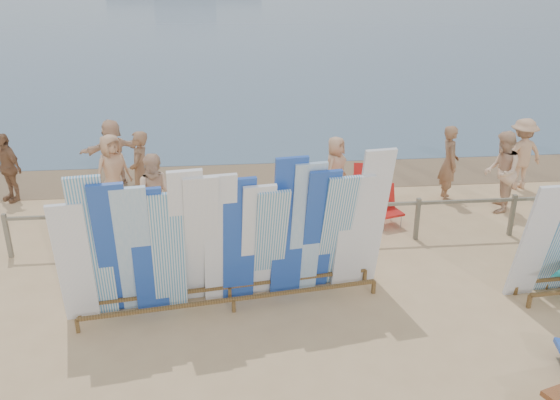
{
  "coord_description": "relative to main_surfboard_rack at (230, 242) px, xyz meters",
  "views": [
    {
      "loc": [
        -1.81,
        -7.58,
        5.39
      ],
      "look_at": [
        -0.8,
        2.88,
        1.03
      ],
      "focal_mm": 38.0,
      "sensor_mm": 36.0,
      "label": 1
    }
  ],
  "objects": [
    {
      "name": "ground",
      "position": [
        1.8,
        -0.88,
        -1.17
      ],
      "size": [
        160.0,
        160.0,
        0.0
      ],
      "primitive_type": "plane",
      "color": "tan",
      "rests_on": "ground"
    },
    {
      "name": "wet_sand_strip",
      "position": [
        1.8,
        6.32,
        -1.17
      ],
      "size": [
        40.0,
        2.6,
        0.01
      ],
      "primitive_type": "cube",
      "color": "#7F6447",
      "rests_on": "ground"
    },
    {
      "name": "fence",
      "position": [
        1.8,
        2.12,
        -0.54
      ],
      "size": [
        12.08,
        0.08,
        0.9
      ],
      "color": "gray",
      "rests_on": "ground"
    },
    {
      "name": "main_surfboard_rack",
      "position": [
        0.0,
        0.0,
        0.0
      ],
      "size": [
        5.28,
        1.34,
        2.62
      ],
      "rotation": [
        0.0,
        0.0,
        0.14
      ],
      "color": "brown",
      "rests_on": "ground"
    },
    {
      "name": "vendor_table",
      "position": [
        5.74,
        0.28,
        -0.81
      ],
      "size": [
        0.95,
        0.79,
        1.09
      ],
      "rotation": [
        0.0,
        0.0,
        0.28
      ],
      "color": "brown",
      "rests_on": "ground"
    },
    {
      "name": "beach_chair_left",
      "position": [
        1.19,
        2.94,
        -0.94
      ],
      "size": [
        0.68,
        0.68,
        0.78
      ],
      "rotation": [
        0.0,
        0.0,
        -0.49
      ],
      "color": "red",
      "rests_on": "ground"
    },
    {
      "name": "beach_chair_right",
      "position": [
        3.38,
        2.84,
        -0.92
      ],
      "size": [
        0.67,
        0.69,
        0.85
      ],
      "rotation": [
        0.0,
        0.0,
        0.29
      ],
      "color": "red",
      "rests_on": "ground"
    },
    {
      "name": "stroller",
      "position": [
        3.0,
        3.36,
        -0.72
      ],
      "size": [
        0.68,
        0.89,
        1.13
      ],
      "rotation": [
        0.0,
        0.0,
        -0.13
      ],
      "color": "red",
      "rests_on": "ground"
    },
    {
      "name": "beachgoer_extra_1",
      "position": [
        -5.08,
        5.08,
        -0.35
      ],
      "size": [
        1.01,
        0.93,
        1.64
      ],
      "primitive_type": "imported",
      "rotation": [
        0.0,
        0.0,
        5.6
      ],
      "color": "#8C6042",
      "rests_on": "ground"
    },
    {
      "name": "beachgoer_6",
      "position": [
        2.53,
        4.41,
        -0.4
      ],
      "size": [
        0.72,
        0.82,
        1.54
      ],
      "primitive_type": "imported",
      "rotation": [
        0.0,
        0.0,
        0.97
      ],
      "color": "tan",
      "rests_on": "ground"
    },
    {
      "name": "beachgoer_9",
      "position": [
        7.2,
        4.71,
        -0.29
      ],
      "size": [
        1.2,
        0.64,
        1.77
      ],
      "primitive_type": "imported",
      "rotation": [
        0.0,
        0.0,
        3.29
      ],
      "color": "tan",
      "rests_on": "ground"
    },
    {
      "name": "beachgoer_0",
      "position": [
        -2.58,
        4.49,
        -0.31
      ],
      "size": [
        0.89,
        0.85,
        1.71
      ],
      "primitive_type": "imported",
      "rotation": [
        0.0,
        0.0,
        0.71
      ],
      "color": "tan",
      "rests_on": "ground"
    },
    {
      "name": "beachgoer_1",
      "position": [
        -1.91,
        4.14,
        -0.24
      ],
      "size": [
        0.45,
        0.72,
        1.86
      ],
      "primitive_type": "imported",
      "rotation": [
        0.0,
        0.0,
        4.6
      ],
      "color": "#8C6042",
      "rests_on": "ground"
    },
    {
      "name": "beachgoer_11",
      "position": [
        -2.81,
        5.96,
        -0.33
      ],
      "size": [
        1.62,
        1.13,
        1.68
      ],
      "primitive_type": "imported",
      "rotation": [
        0.0,
        0.0,
        3.59
      ],
      "color": "beige",
      "rests_on": "ground"
    },
    {
      "name": "beachgoer_8",
      "position": [
        6.1,
        3.42,
        -0.25
      ],
      "size": [
        0.73,
        0.99,
        1.84
      ],
      "primitive_type": "imported",
      "rotation": [
        0.0,
        0.0,
        4.33
      ],
      "color": "beige",
      "rests_on": "ground"
    },
    {
      "name": "beachgoer_2",
      "position": [
        -1.42,
        2.79,
        -0.29
      ],
      "size": [
        0.9,
        0.5,
        1.77
      ],
      "primitive_type": "imported",
      "rotation": [
        0.0,
        0.0,
        0.1
      ],
      "color": "beige",
      "rests_on": "ground"
    },
    {
      "name": "beachgoer_7",
      "position": [
        5.17,
        4.17,
        -0.27
      ],
      "size": [
        0.43,
        0.69,
        1.79
      ],
      "primitive_type": "imported",
      "rotation": [
        0.0,
        0.0,
        1.45
      ],
      "color": "#8C6042",
      "rests_on": "ground"
    }
  ]
}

